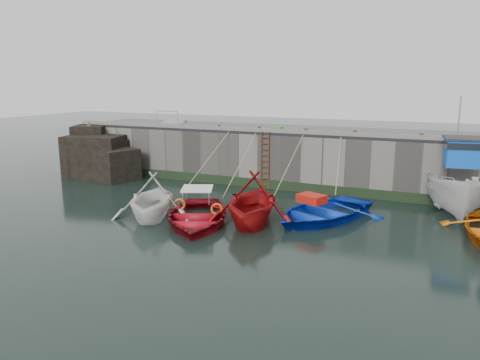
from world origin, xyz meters
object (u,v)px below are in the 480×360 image
at_px(ladder, 265,161).
at_px(bollard_a, 219,127).
at_px(boat_near_blacktrim, 252,223).
at_px(fish_crate, 277,130).
at_px(boat_near_navy, 322,218).
at_px(boat_near_blue, 197,223).
at_px(bollard_e, 421,136).
at_px(bollard_c, 306,131).
at_px(boat_near_white, 153,217).
at_px(boat_far_white, 456,188).
at_px(bollard_d, 355,133).
at_px(bollard_b, 259,129).

relative_size(ladder, bollard_a, 11.43).
distance_m(boat_near_blacktrim, fish_crate, 7.65).
distance_m(boat_near_blacktrim, boat_near_navy, 3.19).
bearing_deg(ladder, boat_near_blue, -92.37).
bearing_deg(ladder, bollard_a, 173.62).
bearing_deg(bollard_e, ladder, -177.60).
relative_size(fish_crate, bollard_e, 2.06).
xyz_separation_m(boat_near_blue, bollard_c, (2.50, 7.59, 3.30)).
xyz_separation_m(ladder, boat_near_blue, (-0.30, -7.26, -1.59)).
height_order(ladder, fish_crate, fish_crate).
distance_m(boat_near_white, boat_near_blacktrim, 4.50).
relative_size(fish_crate, bollard_c, 2.06).
xyz_separation_m(boat_near_navy, bollard_e, (3.57, 4.78, 3.30)).
bearing_deg(fish_crate, boat_far_white, -4.04).
bearing_deg(boat_near_blue, bollard_e, 18.77).
bearing_deg(boat_near_blacktrim, bollard_c, 74.08).
bearing_deg(bollard_d, boat_near_white, -133.59).
distance_m(bollard_a, bollard_e, 11.00).
distance_m(ladder, boat_far_white, 9.80).
distance_m(ladder, boat_near_blue, 7.44).
height_order(boat_far_white, bollard_a, boat_far_white).
relative_size(boat_near_navy, bollard_b, 20.23).
bearing_deg(boat_near_white, bollard_a, 70.13).
bearing_deg(bollard_c, bollard_b, 180.00).
height_order(boat_near_navy, bollard_b, bollard_b).
distance_m(ladder, bollard_e, 8.19).
bearing_deg(boat_near_white, boat_far_white, 4.54).
relative_size(boat_near_white, bollard_e, 15.67).
bearing_deg(bollard_c, bollard_e, 0.00).
xyz_separation_m(boat_near_blacktrim, fish_crate, (-1.35, 6.76, 3.31)).
distance_m(boat_near_blacktrim, bollard_c, 7.49).
bearing_deg(bollard_b, ladder, -33.86).
distance_m(fish_crate, bollard_e, 7.45).
relative_size(bollard_b, bollard_d, 1.00).
distance_m(boat_near_white, boat_near_navy, 7.51).
distance_m(bollard_c, bollard_d, 2.60).
xyz_separation_m(boat_near_blue, boat_near_navy, (4.73, 2.81, 0.00)).
height_order(fish_crate, bollard_a, fish_crate).
distance_m(boat_near_blue, fish_crate, 8.37).
bearing_deg(boat_far_white, boat_near_blacktrim, -151.78).
distance_m(bollard_b, bollard_d, 5.30).
height_order(boat_near_blacktrim, fish_crate, fish_crate).
xyz_separation_m(boat_far_white, fish_crate, (-9.21, 1.16, 2.22)).
bearing_deg(boat_far_white, bollard_a, 167.74).
bearing_deg(boat_far_white, bollard_b, 166.53).
height_order(boat_near_white, bollard_e, bollard_e).
relative_size(boat_near_navy, bollard_d, 20.23).
distance_m(bollard_d, bollard_e, 3.20).
bearing_deg(bollard_b, boat_near_blacktrim, -70.33).
xyz_separation_m(bollard_b, bollard_d, (5.30, 0.00, 0.00)).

